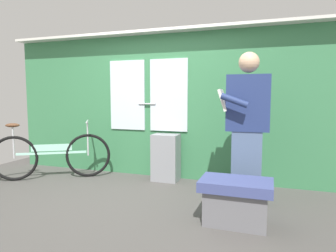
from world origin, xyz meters
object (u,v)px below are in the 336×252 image
(bicycle_near_door, at_px, (51,155))
(bench_seat_corner, at_px, (236,201))
(trash_bin_by_wall, at_px, (166,157))
(passenger_reading_newspaper, at_px, (247,125))

(bicycle_near_door, distance_m, bench_seat_corner, 2.96)
(bicycle_near_door, bearing_deg, trash_bin_by_wall, -15.25)
(trash_bin_by_wall, relative_size, bench_seat_corner, 1.00)
(bicycle_near_door, relative_size, bench_seat_corner, 2.18)
(trash_bin_by_wall, bearing_deg, bench_seat_corner, -46.46)
(trash_bin_by_wall, height_order, bench_seat_corner, trash_bin_by_wall)
(bicycle_near_door, bearing_deg, bench_seat_corner, -45.89)
(bicycle_near_door, height_order, bench_seat_corner, bicycle_near_door)
(passenger_reading_newspaper, distance_m, bench_seat_corner, 0.94)
(trash_bin_by_wall, distance_m, bench_seat_corner, 1.70)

